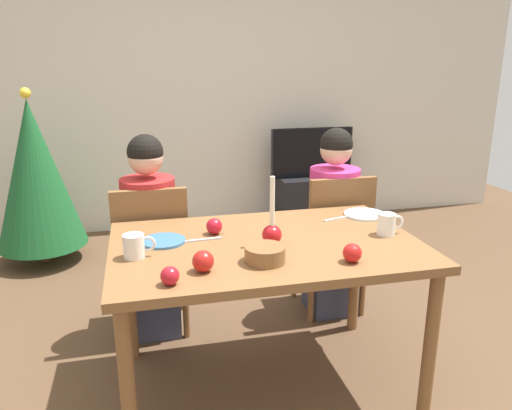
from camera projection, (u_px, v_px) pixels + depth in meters
ground_plane at (265, 382)px, 2.47m from camera, size 7.68×7.68×0.00m
back_wall at (195, 88)px, 4.53m from camera, size 6.40×0.10×2.60m
dining_table at (266, 259)px, 2.28m from camera, size 1.40×0.90×0.75m
chair_left at (152, 252)px, 2.78m from camera, size 0.40×0.40×0.90m
chair_right at (334, 236)px, 3.03m from camera, size 0.40×0.40×0.90m
person_left_child at (151, 240)px, 2.80m from camera, size 0.30×0.30×1.17m
person_right_child at (333, 226)px, 3.04m from camera, size 0.30×0.30×1.17m
tv_stand at (310, 200)px, 4.78m from camera, size 0.64×0.40×0.48m
tv at (312, 152)px, 4.65m from camera, size 0.79×0.05×0.46m
christmas_tree at (36, 175)px, 3.77m from camera, size 0.67×0.67×1.36m
candle_centerpiece at (272, 230)px, 2.22m from camera, size 0.09×0.09×0.31m
plate_left at (163, 241)px, 2.26m from camera, size 0.20×0.20×0.01m
plate_right at (365, 214)px, 2.65m from camera, size 0.22×0.22×0.01m
mug_left at (135, 246)px, 2.07m from camera, size 0.14×0.09×0.10m
mug_right at (387, 224)px, 2.35m from camera, size 0.13×0.09×0.10m
fork_left at (202, 240)px, 2.28m from camera, size 0.18×0.03×0.01m
fork_right at (338, 218)px, 2.58m from camera, size 0.18×0.06×0.01m
bowl_walnuts at (265, 254)px, 2.03m from camera, size 0.17×0.17×0.07m
apple_near_candle at (170, 276)px, 1.83m from camera, size 0.07×0.07×0.07m
apple_by_left_plate at (214, 226)px, 2.36m from camera, size 0.08×0.08×0.08m
apple_by_right_mug at (203, 261)px, 1.94m from camera, size 0.09×0.09×0.09m
apple_far_edge at (352, 253)px, 2.03m from camera, size 0.08×0.08×0.08m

